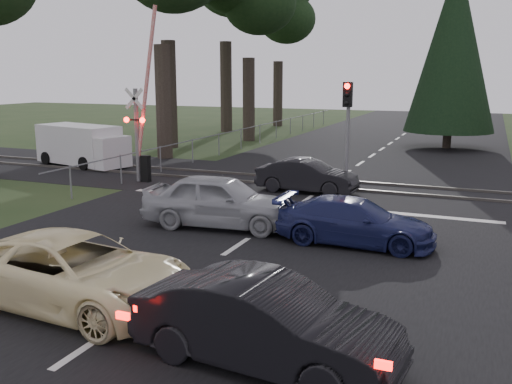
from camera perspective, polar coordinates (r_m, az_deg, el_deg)
The scene contains 17 objects.
ground at distance 12.29m, azimuth -7.82°, elevation -9.28°, with size 120.00×120.00×0.00m, color #253919.
road at distance 21.18m, azimuth 5.82°, elevation -0.25°, with size 14.00×100.00×0.01m, color black.
rail_corridor at distance 23.07m, azimuth 7.24°, elevation 0.71°, with size 120.00×8.00×0.01m, color black.
stop_line at distance 19.50m, azimuth 4.31°, elevation -1.25°, with size 13.00×0.35×0.00m, color silver.
rail_near at distance 22.30m, azimuth 6.70°, elevation 0.46°, with size 120.00×0.12×0.10m, color #59544C.
rail_far at distance 23.82m, azimuth 7.75°, elevation 1.16°, with size 120.00×0.12×0.10m, color #59544C.
crossing_signal at distance 23.76m, azimuth -11.38°, elevation 5.90°, with size 1.62×0.38×6.96m.
traffic_signal_center at distance 21.18m, azimuth 9.12°, elevation 7.32°, with size 0.32×0.48×4.10m.
euc_tree_e at distance 49.14m, azimuth 2.26°, elevation 17.74°, with size 6.00×6.00×13.20m.
conifer_tree at distance 35.99m, azimuth 19.14°, elevation 13.69°, with size 5.20×5.20×11.00m.
fence_left at distance 35.41m, azimuth -0.52°, elevation 4.64°, with size 0.10×36.00×1.20m, color slate, non-canonical shape.
cream_coupe at distance 11.46m, azimuth -17.59°, elevation -7.64°, with size 2.29×4.98×1.38m, color #FFF0B6.
dark_hatchback at distance 8.84m, azimuth 0.93°, elevation -13.02°, with size 1.45×4.17×1.37m, color black.
silver_car at distance 16.55m, azimuth -3.59°, elevation -0.90°, with size 1.82×4.52×1.54m, color #9DA0A5.
blue_sedan at distance 15.11m, azimuth 9.86°, elevation -2.94°, with size 1.68×4.14×1.20m, color navy.
dark_car_far at distance 21.44m, azimuth 5.13°, elevation 1.60°, with size 1.32×3.79×1.25m, color black.
white_van at distance 28.77m, azimuth -16.82°, elevation 4.46°, with size 5.25×2.87×1.94m.
Camera 1 is at (5.84, -9.88, 4.39)m, focal length 40.00 mm.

